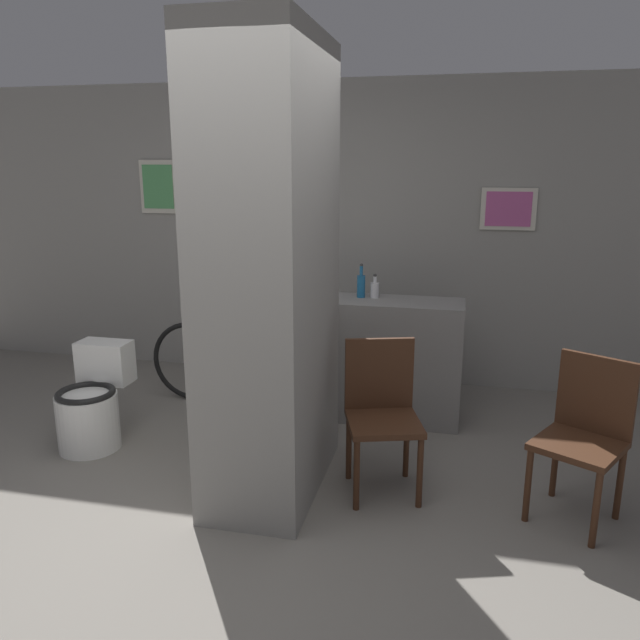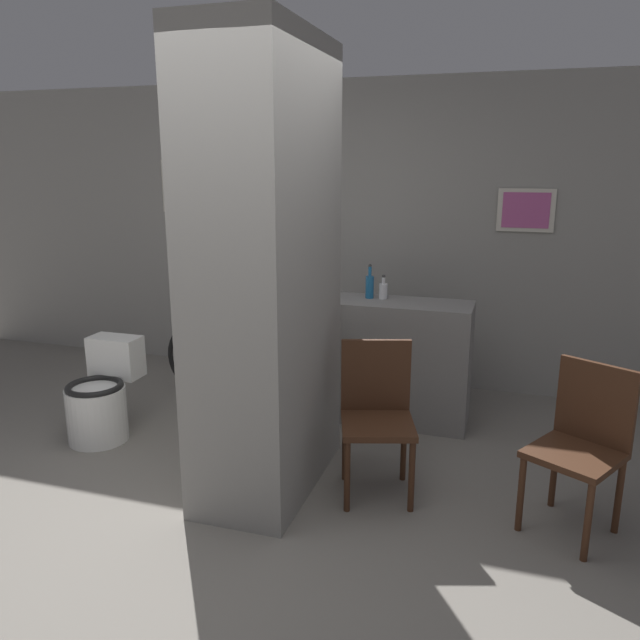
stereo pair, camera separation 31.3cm
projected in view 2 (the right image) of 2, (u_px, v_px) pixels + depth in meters
ground_plane at (216, 526)px, 3.40m from camera, size 14.00×14.00×0.00m
wall_back at (345, 234)px, 5.50m from camera, size 8.00×0.09×2.60m
pillar_center at (265, 275)px, 3.56m from camera, size 0.61×1.12×2.60m
counter_shelf at (385, 361)px, 4.72m from camera, size 1.26×0.44×0.93m
toilet at (101, 398)px, 4.44m from camera, size 0.41×0.57×0.69m
chair_near_pillar at (377, 411)px, 3.67m from camera, size 0.52×0.52×0.91m
chair_by_doorway at (582, 441)px, 3.28m from camera, size 0.57×0.57×0.91m
bicycle at (258, 362)px, 5.05m from camera, size 1.66×0.42×0.71m
bottle_tall at (370, 286)px, 4.68m from camera, size 0.06×0.06×0.26m
bottle_short at (383, 290)px, 4.66m from camera, size 0.06×0.06×0.18m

